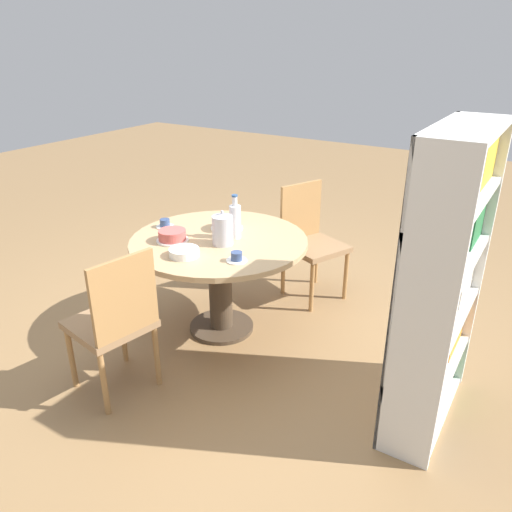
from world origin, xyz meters
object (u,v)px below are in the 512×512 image
(coffee_pot, at_px, (223,229))
(chair_a, at_px, (115,320))
(cake_main, at_px, (227,224))
(water_bottle, at_px, (235,220))
(bookshelf, at_px, (438,287))
(cup_a, at_px, (165,224))
(chair_b, at_px, (310,239))
(cake_second, at_px, (172,236))
(cup_b, at_px, (237,257))

(coffee_pot, bearing_deg, chair_a, -12.37)
(coffee_pot, bearing_deg, cake_main, -150.27)
(water_bottle, bearing_deg, bookshelf, 81.93)
(water_bottle, bearing_deg, cup_a, -79.55)
(chair_b, height_order, cake_main, chair_b)
(cake_main, height_order, cake_second, cake_second)
(water_bottle, height_order, cake_main, water_bottle)
(water_bottle, height_order, cup_b, water_bottle)
(chair_a, distance_m, cake_second, 0.75)
(cake_main, bearing_deg, water_bottle, 53.93)
(chair_a, bearing_deg, bookshelf, 126.68)
(chair_a, bearing_deg, coffee_pot, 178.39)
(cake_second, bearing_deg, cake_main, 155.09)
(chair_a, relative_size, cake_second, 4.26)
(bookshelf, xyz_separation_m, cup_b, (0.12, -1.16, -0.06))
(cake_second, bearing_deg, water_bottle, 130.68)
(cake_main, bearing_deg, chair_b, 151.80)
(chair_b, bearing_deg, cup_a, 162.11)
(cake_second, bearing_deg, bookshelf, 92.68)
(cake_second, bearing_deg, chair_b, 152.99)
(coffee_pot, xyz_separation_m, water_bottle, (-0.14, 0.00, 0.02))
(cup_a, bearing_deg, cake_main, 117.25)
(chair_b, bearing_deg, cup_b, -155.80)
(chair_b, relative_size, cake_second, 4.26)
(coffee_pot, bearing_deg, bookshelf, 87.68)
(chair_b, distance_m, water_bottle, 0.86)
(cake_main, height_order, cup_b, cake_main)
(chair_b, height_order, bookshelf, bookshelf)
(cake_main, xyz_separation_m, cup_a, (0.21, -0.40, -0.01))
(chair_b, height_order, cake_second, chair_b)
(water_bottle, relative_size, cup_a, 2.34)
(cake_main, bearing_deg, cup_b, 41.12)
(chair_b, relative_size, water_bottle, 3.01)
(chair_b, bearing_deg, chair_a, -169.60)
(bookshelf, height_order, water_bottle, bookshelf)
(chair_b, xyz_separation_m, cup_a, (0.86, -0.75, 0.25))
(water_bottle, height_order, cup_a, water_bottle)
(bookshelf, bearing_deg, water_bottle, 81.93)
(chair_a, height_order, cake_second, chair_a)
(water_bottle, distance_m, cake_main, 0.20)
(water_bottle, distance_m, cup_b, 0.40)
(cup_b, bearing_deg, cup_a, -105.86)
(bookshelf, distance_m, water_bottle, 1.40)
(chair_b, xyz_separation_m, cup_b, (1.08, 0.02, 0.25))
(chair_a, distance_m, cup_b, 0.80)
(chair_b, distance_m, cup_b, 1.11)
(coffee_pot, xyz_separation_m, cake_main, (-0.25, -0.14, -0.07))
(coffee_pot, xyz_separation_m, cup_a, (-0.04, -0.54, -0.08))
(chair_a, height_order, cup_b, chair_a)
(coffee_pot, distance_m, cup_b, 0.30)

